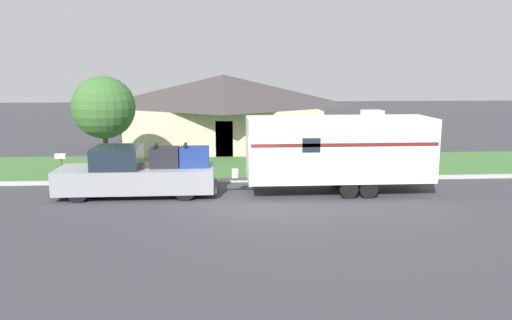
% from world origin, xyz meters
% --- Properties ---
extents(ground_plane, '(120.00, 120.00, 0.00)m').
position_xyz_m(ground_plane, '(0.00, 0.00, 0.00)').
color(ground_plane, '#38383D').
extents(curb_strip, '(80.00, 0.30, 0.14)m').
position_xyz_m(curb_strip, '(0.00, 3.75, 0.07)').
color(curb_strip, '#ADADA8').
rests_on(curb_strip, ground_plane).
extents(lawn_strip, '(80.00, 7.00, 0.03)m').
position_xyz_m(lawn_strip, '(0.00, 7.40, 0.01)').
color(lawn_strip, '#3D6B33').
rests_on(lawn_strip, ground_plane).
extents(house_across_street, '(12.53, 8.57, 4.69)m').
position_xyz_m(house_across_street, '(-0.85, 14.18, 2.43)').
color(house_across_street, beige).
rests_on(house_across_street, ground_plane).
extents(pickup_truck, '(6.31, 2.09, 2.08)m').
position_xyz_m(pickup_truck, '(-4.38, 1.51, 0.91)').
color(pickup_truck, black).
rests_on(pickup_truck, ground_plane).
extents(travel_trailer, '(8.60, 2.37, 3.39)m').
position_xyz_m(travel_trailer, '(3.79, 1.51, 1.83)').
color(travel_trailer, black).
rests_on(travel_trailer, ground_plane).
extents(mailbox, '(0.48, 0.20, 1.25)m').
position_xyz_m(mailbox, '(-8.31, 4.51, 0.97)').
color(mailbox, brown).
rests_on(mailbox, ground_plane).
extents(tree_in_yard, '(2.95, 2.95, 4.73)m').
position_xyz_m(tree_in_yard, '(-6.52, 5.59, 3.25)').
color(tree_in_yard, brown).
rests_on(tree_in_yard, ground_plane).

